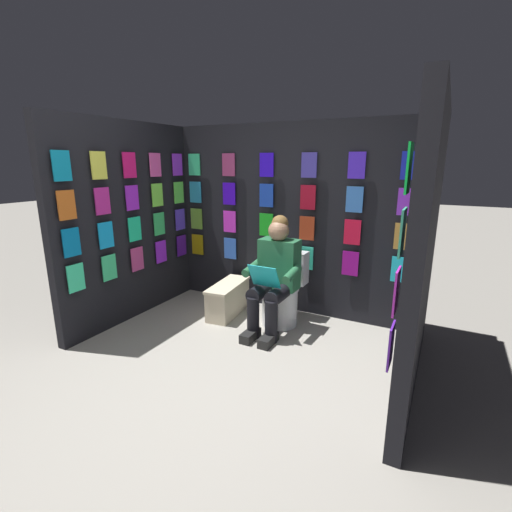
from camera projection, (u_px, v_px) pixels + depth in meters
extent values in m
plane|color=#9E998E|center=(187.00, 394.00, 2.77)|extent=(30.00, 30.00, 0.00)
cube|color=black|center=(289.00, 220.00, 4.18)|extent=(2.95, 0.10, 2.13)
cube|color=#937A0B|center=(198.00, 244.00, 4.76)|extent=(0.17, 0.01, 0.26)
cube|color=blue|center=(230.00, 248.00, 4.54)|extent=(0.17, 0.01, 0.26)
cube|color=#33C50D|center=(266.00, 253.00, 4.31)|extent=(0.17, 0.01, 0.26)
cube|color=#30C4A2|center=(306.00, 258.00, 4.09)|extent=(0.17, 0.01, 0.26)
cube|color=#960D8A|center=(350.00, 263.00, 3.87)|extent=(0.17, 0.01, 0.26)
cube|color=#20CBDC|center=(400.00, 270.00, 3.64)|extent=(0.17, 0.01, 0.26)
cube|color=#5E8E2E|center=(197.00, 219.00, 4.68)|extent=(0.17, 0.01, 0.26)
cube|color=#E131DE|center=(230.00, 222.00, 4.45)|extent=(0.17, 0.01, 0.26)
cube|color=green|center=(266.00, 225.00, 4.23)|extent=(0.17, 0.01, 0.26)
cube|color=#A7351A|center=(307.00, 228.00, 4.01)|extent=(0.17, 0.01, 0.26)
cube|color=red|center=(352.00, 232.00, 3.78)|extent=(0.17, 0.01, 0.26)
cube|color=#C68833|center=(403.00, 237.00, 3.56)|extent=(0.17, 0.01, 0.26)
cube|color=teal|center=(195.00, 192.00, 4.59)|extent=(0.17, 0.01, 0.26)
cube|color=#3A0CD2|center=(229.00, 194.00, 4.37)|extent=(0.17, 0.01, 0.26)
cube|color=#193EB7|center=(266.00, 195.00, 4.15)|extent=(0.17, 0.01, 0.26)
cube|color=maroon|center=(308.00, 197.00, 3.92)|extent=(0.17, 0.01, 0.26)
cube|color=blue|center=(354.00, 200.00, 3.70)|extent=(0.17, 0.01, 0.26)
cube|color=#832EDB|center=(407.00, 202.00, 3.48)|extent=(0.17, 0.01, 0.26)
cube|color=#2FBC78|center=(194.00, 165.00, 4.51)|extent=(0.17, 0.01, 0.26)
cube|color=#943365|center=(229.00, 165.00, 4.29)|extent=(0.17, 0.01, 0.26)
cube|color=#2A0DD6|center=(267.00, 165.00, 4.06)|extent=(0.17, 0.01, 0.26)
cube|color=#3D349B|center=(309.00, 165.00, 3.84)|extent=(0.17, 0.01, 0.26)
cube|color=#4322D1|center=(357.00, 165.00, 3.62)|extent=(0.17, 0.01, 0.26)
cube|color=#1622B4|center=(411.00, 165.00, 3.39)|extent=(0.17, 0.01, 0.26)
cube|color=black|center=(424.00, 253.00, 2.66)|extent=(0.10, 1.89, 2.13)
cube|color=#436FEC|center=(415.00, 276.00, 3.45)|extent=(0.01, 0.17, 0.26)
cube|color=#2EC38B|center=(411.00, 288.00, 3.13)|extent=(0.01, 0.17, 0.26)
cube|color=#9F343A|center=(406.00, 302.00, 2.80)|extent=(0.01, 0.17, 0.26)
cube|color=#34ACC7|center=(399.00, 321.00, 2.47)|extent=(0.01, 0.17, 0.26)
cube|color=#5C1FB1|center=(391.00, 346.00, 2.14)|extent=(0.01, 0.17, 0.26)
cube|color=blue|center=(419.00, 241.00, 3.37)|extent=(0.01, 0.17, 0.26)
cube|color=#48E0AB|center=(415.00, 249.00, 3.04)|extent=(0.01, 0.17, 0.26)
cube|color=#1C926C|center=(410.00, 260.00, 2.71)|extent=(0.01, 0.17, 0.26)
cube|color=#AE3A15|center=(404.00, 274.00, 2.38)|extent=(0.01, 0.17, 0.26)
cube|color=#C329C4|center=(396.00, 291.00, 2.05)|extent=(0.01, 0.17, 0.26)
cube|color=#B22C10|center=(423.00, 204.00, 3.29)|extent=(0.01, 0.17, 0.26)
cube|color=#9DB815|center=(419.00, 209.00, 2.96)|extent=(0.01, 0.17, 0.26)
cube|color=purple|center=(415.00, 215.00, 2.63)|extent=(0.01, 0.17, 0.26)
cube|color=gold|center=(410.00, 222.00, 2.30)|extent=(0.01, 0.17, 0.26)
cube|color=#3AAB88|center=(402.00, 232.00, 1.97)|extent=(0.01, 0.17, 0.26)
cube|color=teal|center=(427.00, 166.00, 3.20)|extent=(0.01, 0.17, 0.26)
cube|color=#C43A2B|center=(424.00, 166.00, 2.87)|extent=(0.01, 0.17, 0.26)
cube|color=teal|center=(420.00, 167.00, 2.54)|extent=(0.01, 0.17, 0.26)
cube|color=#45DB16|center=(416.00, 167.00, 2.21)|extent=(0.01, 0.17, 0.26)
cube|color=#13D746|center=(409.00, 168.00, 1.89)|extent=(0.01, 0.17, 0.26)
cube|color=black|center=(129.00, 223.00, 3.98)|extent=(0.10, 1.89, 2.13)
cube|color=#36E8A3|center=(76.00, 278.00, 3.39)|extent=(0.01, 0.17, 0.26)
cube|color=#37D586|center=(109.00, 268.00, 3.72)|extent=(0.01, 0.17, 0.26)
cube|color=#BE3C84|center=(137.00, 259.00, 4.05)|extent=(0.01, 0.17, 0.26)
cube|color=#9123E7|center=(161.00, 252.00, 4.37)|extent=(0.01, 0.17, 0.26)
cube|color=#471492|center=(182.00, 245.00, 4.70)|extent=(0.01, 0.17, 0.26)
cube|color=#0973B5|center=(71.00, 242.00, 3.30)|extent=(0.01, 0.17, 0.26)
cube|color=#139CEA|center=(106.00, 235.00, 3.63)|extent=(0.01, 0.17, 0.26)
cube|color=#1CDC98|center=(135.00, 229.00, 3.96)|extent=(0.01, 0.17, 0.26)
cube|color=#32BD5F|center=(159.00, 224.00, 4.29)|extent=(0.01, 0.17, 0.26)
cube|color=#4D33CD|center=(180.00, 219.00, 4.62)|extent=(0.01, 0.17, 0.26)
cube|color=#CB6120|center=(67.00, 205.00, 3.22)|extent=(0.01, 0.17, 0.26)
cube|color=#BD268F|center=(102.00, 201.00, 3.55)|extent=(0.01, 0.17, 0.26)
cube|color=#9E25D9|center=(132.00, 198.00, 3.88)|extent=(0.01, 0.17, 0.26)
cube|color=#7DEE46|center=(157.00, 195.00, 4.21)|extent=(0.01, 0.17, 0.26)
cube|color=#5DD645|center=(179.00, 193.00, 4.54)|extent=(0.01, 0.17, 0.26)
cube|color=#0F88B1|center=(61.00, 166.00, 3.14)|extent=(0.01, 0.17, 0.26)
cube|color=#E3E44C|center=(99.00, 165.00, 3.46)|extent=(0.01, 0.17, 0.26)
cube|color=#DF176C|center=(129.00, 165.00, 3.79)|extent=(0.01, 0.17, 0.26)
cube|color=#EB52AB|center=(155.00, 165.00, 4.12)|extent=(0.01, 0.17, 0.26)
cube|color=#982CE5|center=(177.00, 165.00, 4.45)|extent=(0.01, 0.17, 0.26)
cylinder|color=white|center=(280.00, 307.00, 3.93)|extent=(0.38, 0.38, 0.40)
cylinder|color=white|center=(280.00, 288.00, 3.87)|extent=(0.41, 0.41, 0.02)
cube|color=white|center=(290.00, 267.00, 4.05)|extent=(0.38, 0.19, 0.36)
cylinder|color=white|center=(287.00, 269.00, 3.98)|extent=(0.39, 0.07, 0.39)
cube|color=#286B42|center=(279.00, 264.00, 3.78)|extent=(0.40, 0.23, 0.52)
sphere|color=tan|center=(279.00, 231.00, 3.67)|extent=(0.21, 0.21, 0.21)
sphere|color=olive|center=(280.00, 224.00, 3.67)|extent=(0.17, 0.17, 0.17)
cylinder|color=black|center=(279.00, 294.00, 3.62)|extent=(0.16, 0.40, 0.15)
cylinder|color=black|center=(262.00, 291.00, 3.72)|extent=(0.16, 0.40, 0.15)
cylinder|color=black|center=(271.00, 322.00, 3.53)|extent=(0.12, 0.12, 0.42)
cylinder|color=black|center=(253.00, 318.00, 3.62)|extent=(0.12, 0.12, 0.42)
cube|color=black|center=(268.00, 340.00, 3.52)|extent=(0.11, 0.26, 0.09)
cube|color=black|center=(250.00, 335.00, 3.61)|extent=(0.11, 0.26, 0.09)
cylinder|color=#286B42|center=(292.00, 274.00, 3.53)|extent=(0.09, 0.31, 0.13)
cylinder|color=#286B42|center=(252.00, 268.00, 3.73)|extent=(0.09, 0.31, 0.13)
cube|color=#14A4AB|center=(264.00, 277.00, 3.50)|extent=(0.30, 0.13, 0.23)
cube|color=beige|center=(228.00, 300.00, 4.21)|extent=(0.32, 0.69, 0.33)
cube|color=beige|center=(228.00, 285.00, 4.16)|extent=(0.34, 0.72, 0.03)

